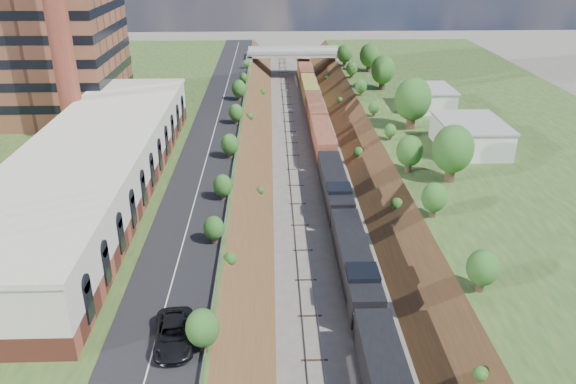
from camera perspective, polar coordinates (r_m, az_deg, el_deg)
The scene contains 17 objects.
platform_left at distance 96.03m, azimuth -17.97°, elevation 4.08°, with size 44.00×180.00×5.00m, color #2A4C1F.
platform_right at distance 100.18m, azimuth 21.38°, elevation 4.41°, with size 44.00×180.00×5.00m, color #2A4C1F.
embankment_left at distance 93.22m, azimuth -4.66°, elevation 2.98°, with size 7.07×180.00×7.07m, color brown.
embankment_right at distance 94.67m, azimuth 8.78°, elevation 3.11°, with size 7.07×180.00×7.07m, color brown.
rail_left_track at distance 93.13m, azimuth 0.52°, elevation 3.10°, with size 1.58×180.00×0.18m, color gray.
rail_right_track at distance 93.47m, azimuth 3.71°, elevation 3.13°, with size 1.58×180.00×0.18m, color gray.
road at distance 91.84m, azimuth -7.58°, elevation 5.86°, with size 8.00×180.00×0.10m, color black.
guardrail at distance 91.16m, azimuth -5.03°, elevation 6.17°, with size 0.10×171.00×0.70m.
commercial_building at distance 72.85m, azimuth -19.13°, elevation 2.53°, with size 14.30×62.30×7.00m.
smokestack at distance 88.29m, azimuth -22.56°, elevation 16.85°, with size 3.20×3.20×40.00m, color brown.
overpass at distance 151.57m, azimuth 0.57°, elevation 13.44°, with size 24.50×8.30×7.40m.
white_building_near at distance 88.30m, azimuth 18.01°, elevation 5.42°, with size 9.00×12.00×4.00m, color silver.
white_building_far at distance 108.26m, azimuth 14.07°, elevation 9.19°, with size 8.00×10.00×3.60m, color silver.
tree_right_large at distance 74.74m, azimuth 16.41°, elevation 4.17°, with size 5.25×5.25×7.61m.
tree_left_crest at distance 54.22m, azimuth -7.56°, elevation -5.71°, with size 2.45×2.45×3.55m.
freight_train at distance 93.55m, azimuth 3.69°, elevation 4.83°, with size 3.18×127.92×4.72m.
suv at distance 45.91m, azimuth -11.52°, elevation -13.93°, with size 2.90×6.30×1.75m, color black.
Camera 1 is at (-6.17, -26.59, 34.19)m, focal length 35.00 mm.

